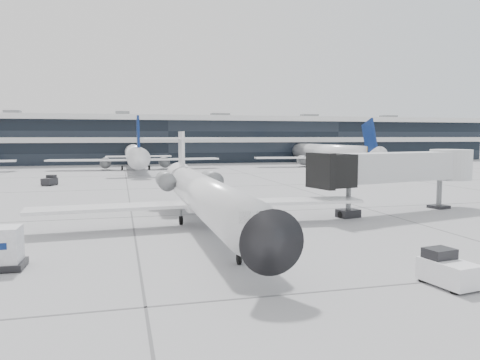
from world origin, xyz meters
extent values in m
plane|color=#949497|center=(0.00, 0.00, 0.00)|extent=(220.00, 220.00, 0.00)
cube|color=black|center=(0.00, 82.00, 5.00)|extent=(170.00, 22.00, 10.00)
cylinder|color=white|center=(-5.22, -6.00, 2.23)|extent=(2.63, 23.29, 2.62)
cone|color=black|center=(-5.23, -19.00, 2.23)|extent=(2.62, 2.72, 2.62)
cone|color=white|center=(-5.21, 7.20, 2.52)|extent=(2.49, 3.11, 2.49)
cube|color=white|center=(-11.53, -5.03, 1.55)|extent=(10.82, 3.26, 0.21)
cube|color=white|center=(1.09, -5.03, 1.55)|extent=(10.83, 3.27, 0.21)
cylinder|color=slate|center=(-7.16, 1.96, 2.62)|extent=(1.46, 3.30, 1.46)
cylinder|color=slate|center=(-3.27, 1.96, 2.62)|extent=(1.46, 3.30, 1.46)
cube|color=white|center=(-5.21, 6.62, 4.56)|extent=(0.27, 2.52, 4.37)
cube|color=white|center=(-5.21, 7.00, 6.11)|extent=(6.99, 1.56, 0.16)
cylinder|color=black|center=(-5.22, -15.22, 0.27)|extent=(0.17, 0.54, 0.54)
cylinder|color=black|center=(-6.67, -4.06, 0.31)|extent=(0.23, 0.62, 0.62)
cylinder|color=black|center=(-3.76, -4.06, 0.31)|extent=(0.23, 0.62, 0.62)
cube|color=#ADB0B2|center=(11.09, -3.19, 3.81)|extent=(12.65, 5.20, 2.30)
cube|color=black|center=(4.88, -4.61, 3.72)|extent=(2.88, 3.28, 2.48)
cylinder|color=slate|center=(6.34, -4.28, 1.24)|extent=(0.39, 0.39, 2.48)
cube|color=black|center=(6.34, -4.28, 0.31)|extent=(1.83, 1.57, 0.62)
cylinder|color=slate|center=(16.27, -2.00, 1.33)|extent=(0.44, 0.44, 2.66)
cylinder|color=#ADB0B2|center=(17.57, -1.70, 3.81)|extent=(3.54, 3.54, 2.66)
cube|color=white|center=(2.51, -20.66, 0.59)|extent=(1.75, 2.55, 0.96)
cube|color=black|center=(2.42, -20.14, 1.23)|extent=(1.32, 1.14, 0.54)
cylinder|color=black|center=(1.79, -19.91, 0.24)|extent=(0.27, 0.50, 0.47)
cylinder|color=black|center=(2.95, -19.72, 0.24)|extent=(0.27, 0.50, 0.47)
cylinder|color=black|center=(2.06, -21.61, 0.24)|extent=(0.27, 0.50, 0.47)
cylinder|color=black|center=(3.22, -21.42, 0.24)|extent=(0.27, 0.50, 0.47)
cone|color=orange|center=(-1.63, 14.17, 0.30)|extent=(0.39, 0.39, 0.60)
cube|color=orange|center=(-1.63, 14.17, 0.02)|extent=(0.48, 0.48, 0.03)
cube|color=black|center=(-19.69, 27.07, 0.52)|extent=(1.96, 2.40, 0.85)
cube|color=black|center=(-19.50, 27.50, 1.09)|extent=(1.30, 1.20, 0.47)
cylinder|color=black|center=(-19.87, 27.97, 0.21)|extent=(0.32, 0.45, 0.42)
cylinder|color=black|center=(-18.91, 27.56, 0.21)|extent=(0.32, 0.45, 0.42)
cylinder|color=black|center=(-20.47, 26.58, 0.21)|extent=(0.32, 0.45, 0.42)
cylinder|color=black|center=(-19.51, 26.16, 0.21)|extent=(0.32, 0.45, 0.42)
camera|label=1|loc=(-10.78, -37.07, 6.28)|focal=35.00mm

